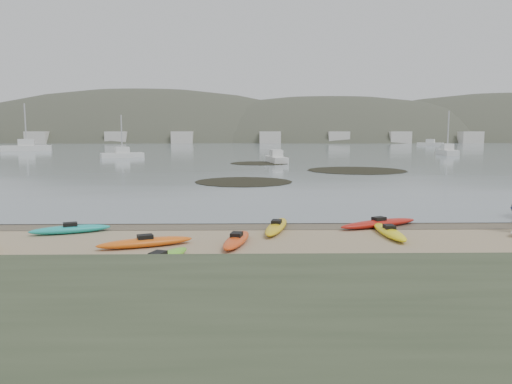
{
  "coord_description": "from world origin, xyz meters",
  "views": [
    {
      "loc": [
        -0.42,
        -22.64,
        4.29
      ],
      "look_at": [
        0.0,
        0.0,
        1.5
      ],
      "focal_mm": 35.0,
      "sensor_mm": 36.0,
      "label": 1
    }
  ],
  "objects": [
    {
      "name": "kelp_mats",
      "position": [
        5.5,
        30.18,
        0.03
      ],
      "size": [
        21.42,
        31.49,
        0.04
      ],
      "color": "black",
      "rests_on": "water"
    },
    {
      "name": "wet_sand",
      "position": [
        0.0,
        -0.3,
        0.0
      ],
      "size": [
        60.0,
        60.0,
        0.0
      ],
      "primitive_type": "plane",
      "color": "brown",
      "rests_on": "ground"
    },
    {
      "name": "moored_boats",
      "position": [
        -5.67,
        76.6,
        0.56
      ],
      "size": [
        106.6,
        80.6,
        1.35
      ],
      "color": "silver",
      "rests_on": "ground"
    },
    {
      "name": "water",
      "position": [
        0.0,
        300.0,
        0.01
      ],
      "size": [
        1200.0,
        1200.0,
        0.0
      ],
      "primitive_type": "plane",
      "color": "slate",
      "rests_on": "ground"
    },
    {
      "name": "ground",
      "position": [
        0.0,
        0.0,
        0.0
      ],
      "size": [
        600.0,
        600.0,
        0.0
      ],
      "primitive_type": "plane",
      "color": "tan",
      "rests_on": "ground"
    },
    {
      "name": "kayaks",
      "position": [
        -0.09,
        -3.36,
        0.17
      ],
      "size": [
        23.69,
        9.47,
        0.34
      ],
      "color": "#69D029",
      "rests_on": "ground"
    },
    {
      "name": "far_hills",
      "position": [
        39.38,
        193.97,
        -15.93
      ],
      "size": [
        550.0,
        135.0,
        80.0
      ],
      "color": "#384235",
      "rests_on": "ground"
    },
    {
      "name": "far_town",
      "position": [
        6.0,
        145.0,
        2.0
      ],
      "size": [
        199.0,
        5.0,
        4.0
      ],
      "color": "beige",
      "rests_on": "ground"
    }
  ]
}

